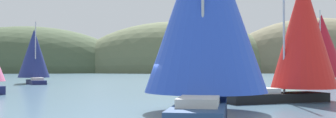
{
  "coord_description": "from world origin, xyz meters",
  "views": [
    {
      "loc": [
        -0.52,
        -20.59,
        2.38
      ],
      "look_at": [
        0.0,
        44.97,
        3.63
      ],
      "focal_mm": 42.58,
      "sensor_mm": 36.0,
      "label": 1
    }
  ],
  "objects_px": {
    "sailboat_blue_spinnaker": "(205,7)",
    "sailboat_navy_sail": "(34,55)",
    "sailboat_red_spinnaker": "(301,35)",
    "sailboat_crimson_sail": "(322,47)",
    "sailboat_yellow_sail": "(297,59)"
  },
  "relations": [
    {
      "from": "sailboat_red_spinnaker",
      "to": "sailboat_crimson_sail",
      "type": "bearing_deg",
      "value": 65.93
    },
    {
      "from": "sailboat_yellow_sail",
      "to": "sailboat_crimson_sail",
      "type": "height_order",
      "value": "sailboat_crimson_sail"
    },
    {
      "from": "sailboat_navy_sail",
      "to": "sailboat_red_spinnaker",
      "type": "xyz_separation_m",
      "value": [
        27.81,
        -28.54,
        0.51
      ]
    },
    {
      "from": "sailboat_navy_sail",
      "to": "sailboat_blue_spinnaker",
      "type": "bearing_deg",
      "value": -60.07
    },
    {
      "from": "sailboat_blue_spinnaker",
      "to": "sailboat_red_spinnaker",
      "type": "xyz_separation_m",
      "value": [
        7.36,
        6.97,
        -0.92
      ]
    },
    {
      "from": "sailboat_blue_spinnaker",
      "to": "sailboat_yellow_sail",
      "type": "bearing_deg",
      "value": 66.12
    },
    {
      "from": "sailboat_navy_sail",
      "to": "sailboat_blue_spinnaker",
      "type": "distance_m",
      "value": 40.99
    },
    {
      "from": "sailboat_navy_sail",
      "to": "sailboat_crimson_sail",
      "type": "xyz_separation_m",
      "value": [
        40.14,
        -0.93,
        1.08
      ]
    },
    {
      "from": "sailboat_red_spinnaker",
      "to": "sailboat_crimson_sail",
      "type": "distance_m",
      "value": 30.24
    },
    {
      "from": "sailboat_navy_sail",
      "to": "sailboat_red_spinnaker",
      "type": "distance_m",
      "value": 39.85
    },
    {
      "from": "sailboat_navy_sail",
      "to": "sailboat_yellow_sail",
      "type": "bearing_deg",
      "value": 11.9
    },
    {
      "from": "sailboat_navy_sail",
      "to": "sailboat_crimson_sail",
      "type": "bearing_deg",
      "value": -1.33
    },
    {
      "from": "sailboat_blue_spinnaker",
      "to": "sailboat_red_spinnaker",
      "type": "bearing_deg",
      "value": 43.42
    },
    {
      "from": "sailboat_blue_spinnaker",
      "to": "sailboat_navy_sail",
      "type": "bearing_deg",
      "value": 119.93
    },
    {
      "from": "sailboat_blue_spinnaker",
      "to": "sailboat_red_spinnaker",
      "type": "height_order",
      "value": "sailboat_blue_spinnaker"
    }
  ]
}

